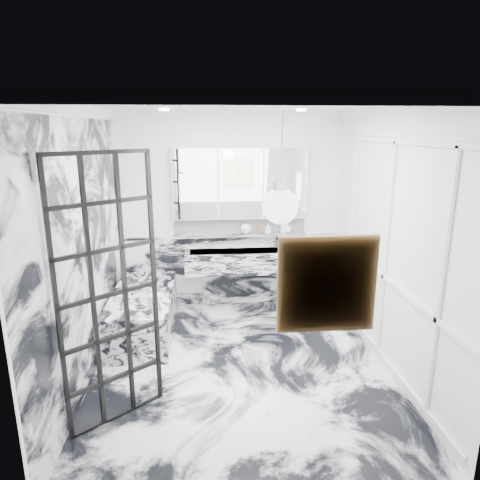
{
  "coord_description": "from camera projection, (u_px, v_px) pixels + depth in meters",
  "views": [
    {
      "loc": [
        -0.37,
        -4.28,
        2.58
      ],
      "look_at": [
        0.04,
        0.5,
        1.32
      ],
      "focal_mm": 32.0,
      "sensor_mm": 36.0,
      "label": 1
    }
  ],
  "objects": [
    {
      "name": "floor",
      "position": [
        240.0,
        364.0,
        4.81
      ],
      "size": [
        3.6,
        3.6,
        0.0
      ],
      "primitive_type": "plane",
      "color": "silver",
      "rests_on": "ground"
    },
    {
      "name": "ceiling",
      "position": [
        240.0,
        104.0,
        4.1
      ],
      "size": [
        3.6,
        3.6,
        0.0
      ],
      "primitive_type": "plane",
      "rotation": [
        3.14,
        0.0,
        0.0
      ],
      "color": "white",
      "rests_on": "wall_back"
    },
    {
      "name": "wall_back",
      "position": [
        230.0,
        212.0,
        6.19
      ],
      "size": [
        3.6,
        0.0,
        3.6
      ],
      "primitive_type": "plane",
      "rotation": [
        1.57,
        0.0,
        0.0
      ],
      "color": "white",
      "rests_on": "floor"
    },
    {
      "name": "wall_front",
      "position": [
        264.0,
        319.0,
        2.72
      ],
      "size": [
        3.6,
        0.0,
        3.6
      ],
      "primitive_type": "plane",
      "rotation": [
        -1.57,
        0.0,
        0.0
      ],
      "color": "white",
      "rests_on": "floor"
    },
    {
      "name": "wall_left",
      "position": [
        83.0,
        248.0,
        4.32
      ],
      "size": [
        0.0,
        3.6,
        3.6
      ],
      "primitive_type": "plane",
      "rotation": [
        1.57,
        0.0,
        1.57
      ],
      "color": "white",
      "rests_on": "floor"
    },
    {
      "name": "wall_right",
      "position": [
        389.0,
        241.0,
        4.58
      ],
      "size": [
        0.0,
        3.6,
        3.6
      ],
      "primitive_type": "plane",
      "rotation": [
        1.57,
        0.0,
        -1.57
      ],
      "color": "white",
      "rests_on": "floor"
    },
    {
      "name": "marble_clad_back",
      "position": [
        230.0,
        270.0,
        6.39
      ],
      "size": [
        3.18,
        0.05,
        1.05
      ],
      "primitive_type": "cube",
      "color": "silver",
      "rests_on": "floor"
    },
    {
      "name": "marble_clad_left",
      "position": [
        85.0,
        254.0,
        4.34
      ],
      "size": [
        0.02,
        3.56,
        2.68
      ],
      "primitive_type": "cube",
      "color": "silver",
      "rests_on": "floor"
    },
    {
      "name": "panel_molding",
      "position": [
        386.0,
        250.0,
        4.61
      ],
      "size": [
        0.03,
        3.4,
        2.3
      ],
      "primitive_type": "cube",
      "color": "white",
      "rests_on": "floor"
    },
    {
      "name": "soap_bottle_a",
      "position": [
        283.0,
        226.0,
        6.22
      ],
      "size": [
        0.1,
        0.1,
        0.21
      ],
      "primitive_type": "imported",
      "rotation": [
        0.0,
        0.0,
        0.23
      ],
      "color": "#8C5919",
      "rests_on": "ledge"
    },
    {
      "name": "soap_bottle_b",
      "position": [
        268.0,
        228.0,
        6.2
      ],
      "size": [
        0.09,
        0.09,
        0.16
      ],
      "primitive_type": "imported",
      "rotation": [
        0.0,
        0.0,
        0.2
      ],
      "color": "#4C4C51",
      "rests_on": "ledge"
    },
    {
      "name": "soap_bottle_c",
      "position": [
        287.0,
        228.0,
        6.23
      ],
      "size": [
        0.14,
        0.14,
        0.17
      ],
      "primitive_type": "imported",
      "rotation": [
        0.0,
        0.0,
        0.07
      ],
      "color": "silver",
      "rests_on": "ledge"
    },
    {
      "name": "face_pot",
      "position": [
        246.0,
        229.0,
        6.18
      ],
      "size": [
        0.16,
        0.16,
        0.16
      ],
      "primitive_type": "sphere",
      "color": "white",
      "rests_on": "ledge"
    },
    {
      "name": "amber_bottle",
      "position": [
        259.0,
        230.0,
        6.2
      ],
      "size": [
        0.04,
        0.04,
        0.1
      ],
      "primitive_type": "cylinder",
      "color": "#8C5919",
      "rests_on": "ledge"
    },
    {
      "name": "flower_vase",
      "position": [
        155.0,
        308.0,
        4.81
      ],
      "size": [
        0.07,
        0.07,
        0.12
      ],
      "primitive_type": "cylinder",
      "color": "silver",
      "rests_on": "bathtub"
    },
    {
      "name": "crittall_door",
      "position": [
        109.0,
        295.0,
        3.65
      ],
      "size": [
        0.72,
        0.57,
        2.39
      ],
      "primitive_type": null,
      "rotation": [
        0.0,
        0.0,
        0.65
      ],
      "color": "black",
      "rests_on": "floor"
    },
    {
      "name": "artwork",
      "position": [
        327.0,
        284.0,
        2.74
      ],
      "size": [
        0.54,
        0.05,
        0.54
      ],
      "primitive_type": "cube",
      "color": "orange",
      "rests_on": "wall_front"
    },
    {
      "name": "pendant_light",
      "position": [
        280.0,
        206.0,
        2.99
      ],
      "size": [
        0.25,
        0.25,
        0.25
      ],
      "primitive_type": "sphere",
      "color": "white",
      "rests_on": "ceiling"
    },
    {
      "name": "trough_sink",
      "position": [
        241.0,
        261.0,
        6.13
      ],
      "size": [
        1.6,
        0.45,
        0.3
      ],
      "primitive_type": "cube",
      "color": "silver",
      "rests_on": "wall_back"
    },
    {
      "name": "ledge",
      "position": [
        240.0,
        235.0,
        6.21
      ],
      "size": [
        1.9,
        0.14,
        0.04
      ],
      "primitive_type": "cube",
      "color": "silver",
      "rests_on": "wall_back"
    },
    {
      "name": "subway_tile",
      "position": [
        240.0,
        225.0,
        6.23
      ],
      "size": [
        1.9,
        0.03,
        0.23
      ],
      "primitive_type": "cube",
      "color": "white",
      "rests_on": "wall_back"
    },
    {
      "name": "mirror_cabinet",
      "position": [
        240.0,
        183.0,
        6.02
      ],
      "size": [
        1.9,
        0.16,
        1.0
      ],
      "primitive_type": "cube",
      "color": "white",
      "rests_on": "wall_back"
    },
    {
      "name": "sconce_left",
      "position": [
        182.0,
        188.0,
        5.87
      ],
      "size": [
        0.07,
        0.07,
        0.4
      ],
      "primitive_type": "cylinder",
      "color": "white",
      "rests_on": "mirror_cabinet"
    },
    {
      "name": "sconce_right",
      "position": [
        299.0,
        187.0,
        6.01
      ],
      "size": [
        0.07,
        0.07,
        0.4
      ],
      "primitive_type": "cylinder",
      "color": "white",
      "rests_on": "mirror_cabinet"
    },
    {
      "name": "bathtub",
      "position": [
        143.0,
        313.0,
        5.5
      ],
      "size": [
        0.75,
        1.65,
        0.55
      ],
      "primitive_type": "cube",
      "color": "silver",
      "rests_on": "floor"
    }
  ]
}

